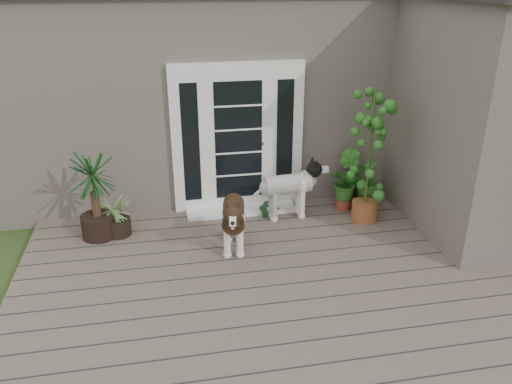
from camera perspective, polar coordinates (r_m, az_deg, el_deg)
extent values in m
cube|color=#6B5B4C|center=(5.96, 3.46, -10.69)|extent=(6.20, 4.60, 0.12)
cube|color=#665E54|center=(9.30, -2.83, 11.90)|extent=(7.40, 4.00, 3.10)
cube|color=#665E54|center=(7.44, 23.92, 7.01)|extent=(1.60, 2.40, 3.10)
cube|color=white|center=(7.39, -2.02, 6.04)|extent=(1.90, 0.14, 2.15)
cube|color=white|center=(7.59, -1.67, -2.00)|extent=(1.60, 0.40, 0.05)
imported|color=#1C6220|center=(7.67, 9.83, 0.32)|extent=(0.68, 0.68, 0.63)
imported|color=#285A19|center=(7.88, 10.27, 0.90)|extent=(0.53, 0.53, 0.62)
imported|color=#17501A|center=(7.76, 12.21, 0.36)|extent=(0.46, 0.46, 0.62)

